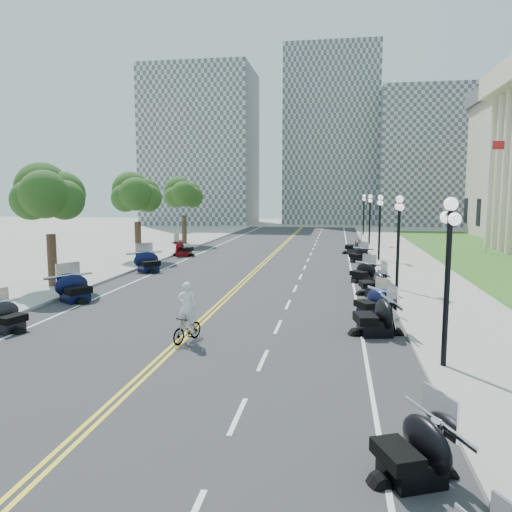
{
  "coord_description": "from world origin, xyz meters",
  "views": [
    {
      "loc": [
        5.42,
        -22.95,
        5.2
      ],
      "look_at": [
        1.31,
        2.22,
        2.0
      ],
      "focal_mm": 35.0,
      "sensor_mm": 36.0,
      "label": 1
    }
  ],
  "objects": [
    {
      "name": "lane_dash_17",
      "position": [
        3.2,
        44.0,
        0.01
      ],
      "size": [
        0.12,
        2.0,
        0.0
      ],
      "primitive_type": "cube",
      "color": "white",
      "rests_on": "road"
    },
    {
      "name": "lane_dash_19",
      "position": [
        3.2,
        52.0,
        0.01
      ],
      "size": [
        0.12,
        2.0,
        0.0
      ],
      "primitive_type": "cube",
      "color": "white",
      "rests_on": "road"
    },
    {
      "name": "lane_dash_8",
      "position": [
        3.2,
        8.0,
        0.01
      ],
      "size": [
        0.12,
        2.0,
        0.0
      ],
      "primitive_type": "cube",
      "color": "white",
      "rests_on": "road"
    },
    {
      "name": "centerline_yellow_a",
      "position": [
        -0.12,
        10.0,
        0.01
      ],
      "size": [
        0.12,
        90.0,
        0.0
      ],
      "primitive_type": "cube",
      "color": "yellow",
      "rests_on": "road"
    },
    {
      "name": "lane_dash_14",
      "position": [
        3.2,
        32.0,
        0.01
      ],
      "size": [
        0.12,
        2.0,
        0.0
      ],
      "primitive_type": "cube",
      "color": "white",
      "rests_on": "road"
    },
    {
      "name": "centerline_yellow_b",
      "position": [
        0.12,
        10.0,
        0.01
      ],
      "size": [
        0.12,
        90.0,
        0.0
      ],
      "primitive_type": "cube",
      "color": "yellow",
      "rests_on": "road"
    },
    {
      "name": "motorcycle_n_7",
      "position": [
        6.96,
        6.8,
        0.66
      ],
      "size": [
        2.65,
        2.65,
        1.31
      ],
      "primitive_type": null,
      "rotation": [
        0.0,
        0.0,
        -0.81
      ],
      "color": "black",
      "rests_on": "road"
    },
    {
      "name": "street_lamp_3",
      "position": [
        8.6,
        16.0,
        2.6
      ],
      "size": [
        0.5,
        1.2,
        4.9
      ],
      "primitive_type": null,
      "color": "black",
      "rests_on": "sidewalk_north"
    },
    {
      "name": "edge_line_north",
      "position": [
        6.4,
        10.0,
        0.01
      ],
      "size": [
        0.12,
        90.0,
        0.0
      ],
      "primitive_type": "cube",
      "color": "white",
      "rests_on": "road"
    },
    {
      "name": "flagpole",
      "position": [
        18.0,
        22.0,
        5.0
      ],
      "size": [
        1.1,
        0.2,
        10.0
      ],
      "primitive_type": null,
      "color": "silver",
      "rests_on": "ground"
    },
    {
      "name": "street_lamp_4",
      "position": [
        8.6,
        28.0,
        2.6
      ],
      "size": [
        0.5,
        1.2,
        4.9
      ],
      "primitive_type": null,
      "color": "black",
      "rests_on": "sidewalk_north"
    },
    {
      "name": "road",
      "position": [
        0.0,
        10.0,
        0.0
      ],
      "size": [
        16.0,
        90.0,
        0.01
      ],
      "primitive_type": "cube",
      "color": "#333335",
      "rests_on": "ground"
    },
    {
      "name": "lane_dash_6",
      "position": [
        3.2,
        0.0,
        0.01
      ],
      "size": [
        0.12,
        2.0,
        0.0
      ],
      "primitive_type": "cube",
      "color": "white",
      "rests_on": "road"
    },
    {
      "name": "motorcycle_s_4",
      "position": [
        -6.85,
        -6.3,
        0.65
      ],
      "size": [
        2.31,
        2.31,
        1.3
      ],
      "primitive_type": null,
      "rotation": [
        0.0,
        0.0,
        1.28
      ],
      "color": "black",
      "rests_on": "road"
    },
    {
      "name": "lane_dash_15",
      "position": [
        3.2,
        36.0,
        0.01
      ],
      "size": [
        0.12,
        2.0,
        0.0
      ],
      "primitive_type": "cube",
      "color": "white",
      "rests_on": "road"
    },
    {
      "name": "motorcycle_n_6",
      "position": [
        7.29,
        2.95,
        0.7
      ],
      "size": [
        2.33,
        2.33,
        1.4
      ],
      "primitive_type": null,
      "rotation": [
        0.0,
        0.0,
        -1.39
      ],
      "color": "black",
      "rests_on": "road"
    },
    {
      "name": "street_lamp_2",
      "position": [
        8.6,
        4.0,
        2.6
      ],
      "size": [
        0.5,
        1.2,
        4.9
      ],
      "primitive_type": null,
      "color": "black",
      "rests_on": "sidewalk_north"
    },
    {
      "name": "sidewalk_south",
      "position": [
        -10.5,
        10.0,
        0.07
      ],
      "size": [
        5.0,
        90.0,
        0.15
      ],
      "primitive_type": "cube",
      "color": "#9E9991",
      "rests_on": "ground"
    },
    {
      "name": "motorcycle_n_4",
      "position": [
        6.86,
        -4.51,
        0.77
      ],
      "size": [
        2.6,
        2.6,
        1.54
      ],
      "primitive_type": null,
      "rotation": [
        0.0,
        0.0,
        -1.37
      ],
      "color": "black",
      "rests_on": "road"
    },
    {
      "name": "edge_line_south",
      "position": [
        -6.4,
        10.0,
        0.01
      ],
      "size": [
        0.12,
        90.0,
        0.0
      ],
      "primitive_type": "cube",
      "color": "white",
      "rests_on": "road"
    },
    {
      "name": "lane_dash_10",
      "position": [
        3.2,
        16.0,
        0.01
      ],
      "size": [
        0.12,
        2.0,
        0.0
      ],
      "primitive_type": "cube",
      "color": "white",
      "rests_on": "road"
    },
    {
      "name": "motorcycle_n_5",
      "position": [
        6.93,
        -1.61,
        0.65
      ],
      "size": [
        2.54,
        2.54,
        1.3
      ],
      "primitive_type": null,
      "rotation": [
        0.0,
        0.0,
        -1.06
      ],
      "color": "black",
      "rests_on": "road"
    },
    {
      "name": "distant_block_c",
      "position": [
        22.0,
        65.0,
        11.0
      ],
      "size": [
        20.0,
        14.0,
        22.0
      ],
      "primitive_type": "cube",
      "color": "gray",
      "rests_on": "ground"
    },
    {
      "name": "motorcycle_s_9",
      "position": [
        -7.19,
        16.82,
        0.76
      ],
      "size": [
        2.2,
        2.2,
        1.51
      ],
      "primitive_type": null,
      "rotation": [
        0.0,
        0.0,
        1.55
      ],
      "color": "#590A0C",
      "rests_on": "road"
    },
    {
      "name": "distant_block_b",
      "position": [
        4.0,
        68.0,
        15.0
      ],
      "size": [
        16.0,
        12.0,
        30.0
      ],
      "primitive_type": "cube",
      "color": "gray",
      "rests_on": "ground"
    },
    {
      "name": "ground",
      "position": [
        0.0,
        0.0,
        0.0
      ],
      "size": [
        160.0,
        160.0,
        0.0
      ],
      "primitive_type": "plane",
      "color": "gray"
    },
    {
      "name": "lane_dash_12",
      "position": [
        3.2,
        24.0,
        0.01
      ],
      "size": [
        0.12,
        2.0,
        0.0
      ],
      "primitive_type": "cube",
      "color": "white",
      "rests_on": "road"
    },
    {
      "name": "street_lamp_1",
      "position": [
        8.6,
        -8.0,
        2.6
      ],
      "size": [
        0.5,
        1.2,
        4.9
      ],
      "primitive_type": null,
      "color": "black",
      "rests_on": "sidewalk_north"
    },
    {
      "name": "motorcycle_n_9",
      "position": [
        7.06,
        15.56,
        0.63
      ],
      "size": [
        2.56,
        2.56,
        1.27
      ],
      "primitive_type": null,
      "rotation": [
        0.0,
        0.0,
        -0.81
      ],
      "color": "black",
      "rests_on": "road"
    },
    {
      "name": "sidewalk_north",
      "position": [
        10.5,
        10.0,
        0.07
      ],
      "size": [
        5.0,
        90.0,
        0.15
      ],
      "primitive_type": "cube",
      "color": "#9E9991",
      "rests_on": "ground"
    },
    {
      "name": "motorcycle_n_10",
      "position": [
        6.85,
        20.68,
        0.78
      ],
      "size": [
        2.39,
        2.39,
        1.56
      ],
      "primitive_type": null,
      "rotation": [
        0.0,
        0.0,
        -1.65
      ],
      "color": "black",
      "rests_on": "road"
    },
    {
      "name": "lane_dash_5",
      "position": [
        3.2,
        -4.0,
        0.01
      ],
      "size": [
        0.12,
        2.0,
        0.0
      ],
      "primitive_type": "cube",
      "color": "white",
      "rests_on": "road"
    },
    {
      "name": "distant_block_a",
      "position": [
        -18.0,
        62.0,
        13.0
      ],
      "size": [
        18.0,
        14.0,
        26.0
      ],
      "primitive_type": "cube",
      "color": "gray",
      "rests_on": "ground"
    },
    {
      "name": "street_lamp_5",
      "position": [
        8.6,
        40.0,
        2.6
      ],
      "size": [
        0.5,
        1.2,
        4.9
      ],
      "primitive_type": null,
      "color": "black",
      "rests_on": "sidewalk_north"
    },
    {
      "name": "tree_4",
      "position": [
        -10.0,
        26.0,
        4.75
      ],
      "size": [
        4.8,
        4.8,
        9.2
      ],
      "primitive_type": null,
      "color": "#235619",
      "rests_on": "sidewalk_south"
    },
    {
      "name": "lane_dash_7",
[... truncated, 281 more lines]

